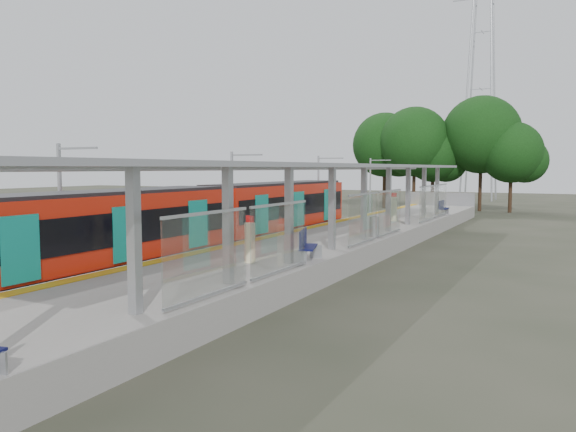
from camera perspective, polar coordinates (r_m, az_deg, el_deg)
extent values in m
plane|color=#474438|center=(14.52, -26.64, -13.55)|extent=(200.00, 200.00, 0.00)
cube|color=#59544C|center=(32.43, -2.02, -2.81)|extent=(3.00, 70.00, 0.24)
cube|color=gray|center=(30.44, 5.39, -2.61)|extent=(6.00, 50.00, 1.00)
cube|color=gold|center=(31.42, 1.08, -1.42)|extent=(0.60, 50.00, 0.02)
cube|color=#9EA0A5|center=(54.21, 15.32, 1.69)|extent=(6.00, 0.10, 1.20)
cube|color=black|center=(22.20, -18.59, -5.27)|extent=(2.50, 13.50, 0.70)
cube|color=#B51E0C|center=(21.98, -18.70, -1.15)|extent=(2.65, 13.50, 2.50)
cube|color=black|center=(21.97, -18.71, -1.02)|extent=(2.72, 12.96, 1.20)
cube|color=black|center=(21.89, -18.80, 2.23)|extent=(2.40, 12.82, 0.15)
cube|color=#0B7467|center=(21.04, -16.12, -1.76)|extent=(0.04, 1.30, 2.00)
cube|color=black|center=(33.45, -0.98, -1.66)|extent=(2.50, 13.50, 0.70)
cube|color=#B51E0C|center=(33.30, -0.98, 1.08)|extent=(2.65, 13.50, 2.50)
cube|color=black|center=(33.30, -0.98, 1.16)|extent=(2.72, 12.96, 1.20)
cube|color=black|center=(33.24, -0.98, 3.31)|extent=(2.40, 12.83, 0.15)
cube|color=#0B7467|center=(32.69, 1.12, 0.74)|extent=(0.04, 1.30, 2.00)
cylinder|color=black|center=(29.45, -5.35, -3.16)|extent=(2.20, 0.70, 0.70)
cube|color=black|center=(27.34, -8.01, -0.33)|extent=(2.30, 0.80, 2.40)
cube|color=#9EA0A5|center=(13.74, -15.36, -2.46)|extent=(0.25, 0.25, 3.50)
cube|color=#9EA0A5|center=(16.88, -6.12, -0.97)|extent=(0.25, 0.25, 3.50)
cube|color=#9EA0A5|center=(20.32, 0.11, 0.05)|extent=(0.25, 0.25, 3.50)
cube|color=#9EA0A5|center=(23.94, 4.49, 0.77)|extent=(0.25, 0.25, 3.50)
cube|color=#9EA0A5|center=(27.66, 7.72, 1.29)|extent=(0.25, 0.25, 3.50)
cube|color=#9EA0A5|center=(31.45, 10.17, 1.69)|extent=(0.25, 0.25, 3.50)
cube|color=#9EA0A5|center=(35.29, 12.09, 2.00)|extent=(0.25, 0.25, 3.50)
cube|color=#9EA0A5|center=(39.15, 13.64, 2.24)|extent=(0.25, 0.25, 3.50)
cube|color=#9EA0A5|center=(43.05, 14.90, 2.44)|extent=(0.25, 0.25, 3.50)
cube|color=gray|center=(25.88, 5.43, 5.12)|extent=(3.20, 38.00, 0.16)
cylinder|color=#9EA0A5|center=(26.49, 2.30, 4.96)|extent=(0.24, 38.00, 0.24)
cube|color=silver|center=(14.92, -8.10, -3.90)|extent=(0.05, 3.70, 2.20)
cube|color=silver|center=(18.29, -0.81, -2.23)|extent=(0.05, 3.70, 2.20)
cube|color=silver|center=(25.59, 7.67, -0.23)|extent=(0.05, 3.70, 2.20)
cube|color=silver|center=(29.37, 10.30, 0.39)|extent=(0.05, 3.70, 2.20)
cube|color=silver|center=(37.08, 13.94, 1.25)|extent=(0.05, 3.70, 2.20)
cube|color=silver|center=(40.97, 15.24, 1.55)|extent=(0.05, 3.70, 2.20)
cylinder|color=#382316|center=(63.88, 9.74, 2.93)|extent=(0.36, 0.36, 4.70)
sphere|color=#154313|center=(63.90, 9.80, 7.14)|extent=(7.14, 7.14, 7.14)
cylinder|color=#382316|center=(61.20, 12.66, 2.85)|extent=(0.36, 0.36, 4.83)
sphere|color=#154313|center=(61.23, 12.75, 7.37)|extent=(7.34, 7.34, 7.34)
cylinder|color=#382316|center=(61.71, 14.46, 2.46)|extent=(0.36, 0.36, 4.02)
sphere|color=#154313|center=(61.68, 14.54, 6.20)|extent=(6.12, 6.12, 6.12)
cylinder|color=#382316|center=(61.57, 18.94, 2.92)|extent=(0.36, 0.36, 5.26)
sphere|color=#154313|center=(61.64, 19.07, 7.81)|extent=(7.99, 7.99, 7.99)
cylinder|color=#382316|center=(60.56, 21.65, 2.23)|extent=(0.36, 0.36, 4.02)
sphere|color=#154313|center=(60.53, 21.77, 6.03)|extent=(6.11, 6.11, 6.11)
cylinder|color=#9EA0A5|center=(23.17, -22.09, 0.16)|extent=(0.16, 0.16, 5.40)
cube|color=#9EA0A5|center=(22.36, -20.62, 6.46)|extent=(2.00, 0.08, 0.08)
cylinder|color=#9EA0A5|center=(32.26, -5.70, 1.73)|extent=(0.16, 0.16, 5.40)
cube|color=#9EA0A5|center=(31.69, -4.21, 6.21)|extent=(2.00, 0.08, 0.08)
cylinder|color=#9EA0A5|center=(42.81, 3.10, 2.52)|extent=(0.16, 0.16, 5.40)
cube|color=#9EA0A5|center=(42.38, 4.35, 5.87)|extent=(2.00, 0.08, 0.08)
cylinder|color=#9EA0A5|center=(53.97, 8.35, 2.97)|extent=(0.16, 0.16, 5.40)
cube|color=#9EA0A5|center=(53.63, 9.39, 5.61)|extent=(2.00, 0.08, 0.08)
cube|color=#0F124D|center=(21.03, 2.09, -3.18)|extent=(1.03, 1.79, 0.07)
cube|color=#0F124D|center=(21.08, 1.53, -2.22)|extent=(0.61, 1.65, 0.63)
cube|color=#9EA0A5|center=(20.46, 1.27, -4.15)|extent=(0.45, 0.21, 0.50)
cube|color=#9EA0A5|center=(21.68, 2.86, -3.64)|extent=(0.45, 0.21, 0.50)
cube|color=#0F124D|center=(43.27, 15.59, 0.74)|extent=(0.47, 1.55, 0.06)
cube|color=#0F124D|center=(43.29, 15.33, 1.16)|extent=(0.06, 1.55, 0.57)
cube|color=#9EA0A5|center=(42.68, 15.41, 0.37)|extent=(0.41, 0.06, 0.46)
cube|color=#9EA0A5|center=(43.89, 15.75, 0.48)|extent=(0.41, 0.06, 0.46)
cylinder|color=beige|center=(20.64, -3.90, -2.73)|extent=(0.39, 0.39, 1.47)
cube|color=red|center=(20.54, -3.91, -0.30)|extent=(0.35, 0.13, 0.24)
cylinder|color=beige|center=(37.43, 10.69, 0.70)|extent=(0.42, 0.42, 1.57)
cube|color=red|center=(37.37, 10.72, 2.14)|extent=(0.37, 0.14, 0.26)
cylinder|color=#9EA0A5|center=(28.56, 8.77, -1.10)|extent=(0.63, 0.63, 1.02)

